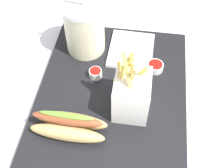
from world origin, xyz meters
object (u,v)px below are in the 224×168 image
soda_cup (84,28)px  napkin_stack (131,50)px  fries_basket (132,94)px  ketchup_cup_2 (95,73)px  hot_dog_1 (69,125)px  ketchup_cup_1 (155,66)px

soda_cup → napkin_stack: soda_cup is taller
fries_basket → ketchup_cup_2: 0.12m
hot_dog_1 → napkin_stack: hot_dog_1 is taller
ketchup_cup_2 → fries_basket: bearing=49.8°
soda_cup → napkin_stack: (-0.00, 0.11, -0.06)m
ketchup_cup_2 → ketchup_cup_1: bearing=106.5°
fries_basket → hot_dog_1: (0.08, -0.12, -0.02)m
napkin_stack → ketchup_cup_1: bearing=50.5°
fries_basket → hot_dog_1: bearing=-57.2°
fries_basket → hot_dog_1: fries_basket is taller
ketchup_cup_1 → fries_basket: bearing=-22.0°
hot_dog_1 → napkin_stack: bearing=157.4°
fries_basket → ketchup_cup_2: (-0.08, -0.09, -0.04)m
soda_cup → ketchup_cup_1: size_ratio=5.71×
fries_basket → ketchup_cup_1: fries_basket is taller
hot_dog_1 → soda_cup: bearing=-176.9°
hot_dog_1 → ketchup_cup_2: 0.15m
soda_cup → hot_dog_1: bearing=3.1°
fries_basket → ketchup_cup_1: (-0.12, 0.05, -0.04)m
ketchup_cup_1 → napkin_stack: size_ratio=0.31×
soda_cup → ketchup_cup_2: bearing=24.0°
soda_cup → hot_dog_1: 0.24m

